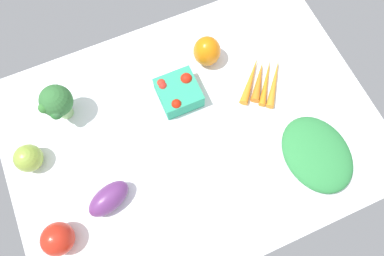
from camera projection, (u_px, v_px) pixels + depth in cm
name	position (u px, v px, depth cm)	size (l,w,h in cm)	color
tablecloth	(192.00, 131.00, 100.35)	(104.00, 76.00, 2.00)	white
eggplant	(109.00, 199.00, 89.78)	(11.84, 6.40, 6.40)	#653071
berry_basket	(178.00, 92.00, 100.00)	(11.34, 11.34, 7.05)	#2EA47B
carrot_bunch	(262.00, 81.00, 103.31)	(18.27, 17.59, 2.63)	orange
heirloom_tomato_green	(28.00, 158.00, 92.81)	(7.50, 7.50, 7.50)	#8DAA3D
leafy_greens_clump	(317.00, 154.00, 93.83)	(22.30, 17.58, 6.28)	#308742
bell_pepper_orange	(207.00, 51.00, 102.56)	(8.08, 8.08, 9.65)	orange
broccoli_head	(57.00, 103.00, 93.39)	(9.09, 9.44, 13.10)	#95C67D
bell_pepper_red	(58.00, 239.00, 85.54)	(8.21, 8.21, 8.34)	red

